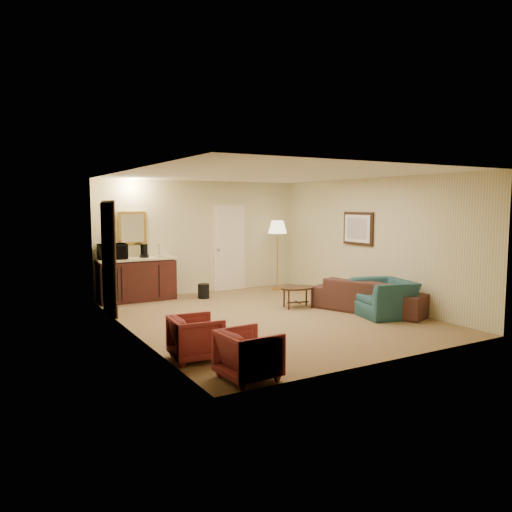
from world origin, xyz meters
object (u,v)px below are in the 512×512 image
(wetbar_cabinet, at_px, (137,279))
(coffee_maker, at_px, (144,251))
(coffee_table, at_px, (298,297))
(microwave, at_px, (112,250))
(teal_armchair, at_px, (384,292))
(floor_lamp, at_px, (277,255))
(rose_chair_near, at_px, (196,336))
(rose_chair_far, at_px, (249,352))
(sofa, at_px, (371,290))
(waste_bin, at_px, (204,291))

(wetbar_cabinet, bearing_deg, coffee_maker, 6.58)
(coffee_table, distance_m, microwave, 3.98)
(microwave, bearing_deg, teal_armchair, -39.28)
(wetbar_cabinet, relative_size, coffee_table, 2.23)
(floor_lamp, relative_size, coffee_maker, 5.69)
(rose_chair_near, relative_size, rose_chair_far, 0.99)
(sofa, height_order, floor_lamp, floor_lamp)
(coffee_table, bearing_deg, wetbar_cabinet, 138.15)
(rose_chair_near, distance_m, waste_bin, 4.36)
(sofa, height_order, coffee_table, sofa)
(rose_chair_far, xyz_separation_m, floor_lamp, (3.60, 5.09, 0.51))
(sofa, relative_size, coffee_table, 2.93)
(sofa, height_order, teal_armchair, teal_armchair)
(teal_armchair, distance_m, rose_chair_near, 4.10)
(teal_armchair, xyz_separation_m, microwave, (-4.03, 3.77, 0.66))
(wetbar_cabinet, relative_size, waste_bin, 5.15)
(sofa, xyz_separation_m, coffee_maker, (-3.42, 3.33, 0.65))
(wetbar_cabinet, xyz_separation_m, coffee_maker, (0.18, 0.02, 0.61))
(rose_chair_near, relative_size, coffee_table, 0.89)
(teal_armchair, relative_size, rose_chair_far, 1.57)
(coffee_table, bearing_deg, sofa, -44.47)
(floor_lamp, bearing_deg, rose_chair_far, -125.30)
(wetbar_cabinet, height_order, coffee_table, wetbar_cabinet)
(teal_armchair, distance_m, rose_chair_far, 4.15)
(sofa, xyz_separation_m, floor_lamp, (-0.25, 2.99, 0.42))
(teal_armchair, distance_m, microwave, 5.56)
(rose_chair_far, relative_size, waste_bin, 2.07)
(sofa, relative_size, rose_chair_near, 3.30)
(wetbar_cabinet, bearing_deg, floor_lamp, -5.46)
(rose_chair_near, height_order, floor_lamp, floor_lamp)
(waste_bin, bearing_deg, sofa, -51.77)
(rose_chair_near, height_order, rose_chair_far, rose_chair_far)
(rose_chair_far, distance_m, floor_lamp, 6.25)
(rose_chair_far, distance_m, coffee_table, 4.20)
(teal_armchair, height_order, coffee_maker, coffee_maker)
(sofa, bearing_deg, floor_lamp, -17.04)
(rose_chair_far, distance_m, microwave, 5.52)
(floor_lamp, xyz_separation_m, waste_bin, (-2.00, -0.14, -0.68))
(wetbar_cabinet, xyz_separation_m, rose_chair_near, (-0.50, -4.40, -0.13))
(rose_chair_far, relative_size, coffee_maker, 2.22)
(coffee_table, xyz_separation_m, waste_bin, (-1.23, 1.86, -0.05))
(rose_chair_near, relative_size, coffee_maker, 2.21)
(wetbar_cabinet, height_order, coffee_maker, coffee_maker)
(coffee_maker, bearing_deg, wetbar_cabinet, 179.60)
(wetbar_cabinet, relative_size, rose_chair_far, 2.49)
(coffee_table, height_order, floor_lamp, floor_lamp)
(wetbar_cabinet, bearing_deg, rose_chair_near, -96.49)
(rose_chair_far, xyz_separation_m, microwave, (-0.24, 5.46, 0.79))
(coffee_maker, bearing_deg, sofa, -51.21)
(coffee_table, height_order, microwave, microwave)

